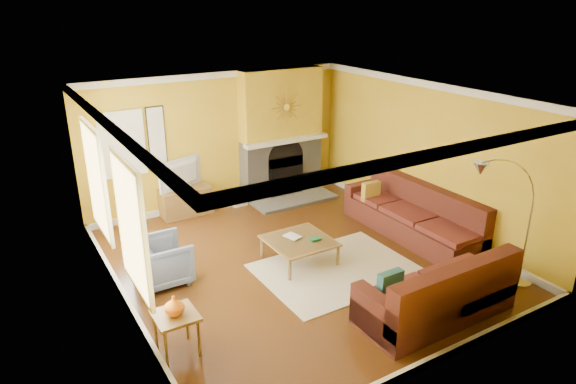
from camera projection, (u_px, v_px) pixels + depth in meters
floor at (297, 262)px, 8.42m from camera, size 5.50×6.00×0.02m
ceiling at (298, 96)px, 7.44m from camera, size 5.50×6.00×0.02m
wall_back at (218, 140)px, 10.33m from camera, size 5.50×0.02×2.70m
wall_front at (445, 266)px, 5.52m from camera, size 5.50×0.02×2.70m
wall_left at (115, 222)px, 6.60m from camera, size 0.02×6.00×2.70m
wall_right at (427, 157)px, 9.26m from camera, size 0.02×6.00×2.70m
baseboard at (297, 258)px, 8.39m from camera, size 5.50×6.00×0.12m
crown_molding at (298, 101)px, 7.46m from camera, size 5.50×6.00×0.12m
window_left_near at (95, 181)px, 7.60m from camera, size 0.06×1.22×1.72m
window_left_far at (130, 228)px, 6.08m from camera, size 0.06×1.22×1.72m
window_back at (122, 144)px, 9.31m from camera, size 0.82×0.06×1.22m
wall_art at (157, 137)px, 9.61m from camera, size 0.34×0.04×1.14m
fireplace at (281, 133)px, 10.82m from camera, size 1.80×0.40×2.70m
mantel at (287, 141)px, 10.66m from camera, size 1.92×0.22×0.08m
hearth at (294, 200)px, 10.85m from camera, size 1.80×0.70×0.06m
sunburst at (287, 107)px, 10.42m from camera, size 0.70×0.04×0.70m
rug at (337, 270)px, 8.13m from camera, size 2.40×1.80×0.02m
sectional_sofa at (386, 237)px, 8.24m from camera, size 3.05×3.89×0.90m
coffee_table at (299, 250)px, 8.34m from camera, size 1.00×1.00×0.40m
media_console at (186, 201)px, 10.11m from camera, size 1.00×0.45×0.55m
tv at (184, 174)px, 9.90m from camera, size 1.01×0.48×0.59m
subwoofer at (238, 198)px, 10.64m from camera, size 0.30×0.30×0.30m
armchair at (163, 261)px, 7.68m from camera, size 0.78×0.76×0.71m
side_table at (177, 334)px, 6.16m from camera, size 0.50×0.50×0.55m
vase at (174, 305)px, 6.02m from camera, size 0.24×0.24×0.25m
book at (288, 238)px, 8.27m from camera, size 0.26×0.31×0.03m
arc_lamp at (504, 228)px, 7.09m from camera, size 1.35×0.36×2.12m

